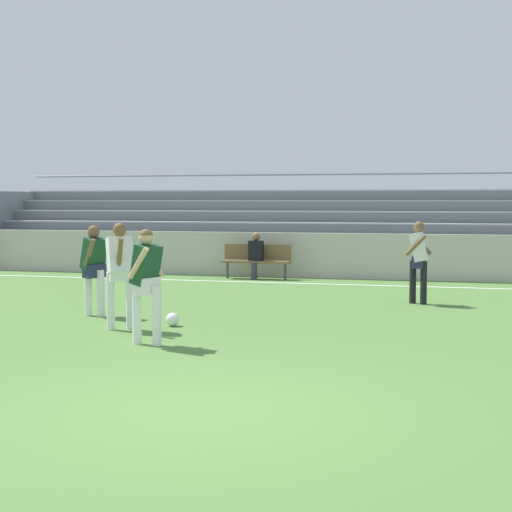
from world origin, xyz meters
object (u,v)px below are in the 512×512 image
Objects in this scene: player_white_pressing_high at (120,266)px; player_white_dropping_back at (419,255)px; bleacher_stand at (380,227)px; spectator_seated at (256,252)px; player_dark_overlapping at (146,276)px; player_dark_deep_cover at (94,263)px; soccer_ball at (173,319)px; bench_near_bin at (257,258)px.

player_white_dropping_back is at bearing 44.19° from player_white_pressing_high.
spectator_seated is (-2.87, -3.62, -0.56)m from bleacher_stand.
player_dark_overlapping is (-2.07, -12.97, -0.28)m from bleacher_stand.
player_dark_deep_cover is 6.30m from player_white_dropping_back.
spectator_seated is 5.50× the size of soccer_ball.
bleacher_stand is 7.67m from player_white_dropping_back.
player_dark_deep_cover is at bearing -150.57° from player_white_dropping_back.
player_dark_overlapping is at bearing -51.02° from player_white_pressing_high.
player_dark_deep_cover is at bearing -99.37° from spectator_seated.
spectator_seated is at bearing 94.27° from soccer_ball.
player_dark_deep_cover is 7.34× the size of soccer_ball.
player_dark_deep_cover is (-4.02, -10.62, -0.31)m from bleacher_stand.
player_dark_deep_cover is at bearing 129.84° from player_dark_overlapping.
spectator_seated is 0.75× the size of player_dark_deep_cover.
bleacher_stand reaches higher than soccer_ball.
bench_near_bin is at bearing 94.21° from soccer_ball.
player_dark_overlapping is 1.87m from soccer_ball.
soccer_ball is (-0.23, 1.64, -0.87)m from player_dark_overlapping.
spectator_seated is 8.23m from player_white_pressing_high.
bleacher_stand is at bearing 69.26° from player_dark_deep_cover.
player_white_dropping_back is 5.41m from soccer_ball.
player_white_dropping_back is at bearing -42.05° from spectator_seated.
bench_near_bin is 0.19m from spectator_seated.
bench_near_bin is at bearing -129.32° from bleacher_stand.
bleacher_stand is 14.84× the size of player_white_pressing_high.
spectator_seated is at bearing 89.24° from player_white_pressing_high.
soccer_ball is (0.68, 0.52, -0.91)m from player_white_pressing_high.
bleacher_stand is at bearing 75.89° from player_white_pressing_high.
soccer_ball is at bearing 37.16° from player_white_pressing_high.
player_white_pressing_high reaches higher than player_dark_deep_cover.
player_white_dropping_back is at bearing 29.43° from player_dark_deep_cover.
player_dark_overlapping is at bearing -85.10° from spectator_seated.
soccer_ball is (-2.29, -11.33, -1.15)m from bleacher_stand.
soccer_ball is at bearing -22.09° from player_dark_deep_cover.
bench_near_bin is 7.23m from player_dark_deep_cover.
player_white_pressing_high is at bearing -104.11° from bleacher_stand.
bleacher_stand is at bearing 101.02° from player_white_dropping_back.
bench_near_bin is 1.11× the size of player_dark_deep_cover.
player_dark_deep_cover is at bearing 130.60° from player_white_pressing_high.
player_dark_deep_cover is 0.98× the size of player_dark_overlapping.
player_dark_overlapping reaches higher than soccer_ball.
player_white_pressing_high is 6.19m from player_white_dropping_back.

